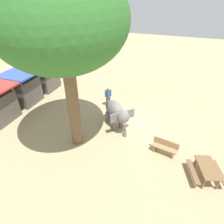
% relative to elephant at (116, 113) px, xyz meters
% --- Properties ---
extents(ground_plane, '(60.00, 60.00, 0.00)m').
position_rel_elephant_xyz_m(ground_plane, '(0.59, -1.31, -1.10)').
color(ground_plane, tan).
extents(elephant, '(2.30, 2.33, 1.72)m').
position_rel_elephant_xyz_m(elephant, '(0.00, 0.00, 0.00)').
color(elephant, slate).
rests_on(elephant, ground_plane).
extents(person_handler, '(0.32, 0.45, 1.62)m').
position_rel_elephant_xyz_m(person_handler, '(2.24, 1.43, -0.15)').
color(person_handler, '#3F3833').
rests_on(person_handler, ground_plane).
extents(shade_tree_main, '(6.22, 5.70, 8.88)m').
position_rel_elephant_xyz_m(shade_tree_main, '(-2.21, 1.71, 5.53)').
color(shade_tree_main, brown).
rests_on(shade_tree_main, ground_plane).
extents(wooden_bench, '(0.65, 1.45, 0.88)m').
position_rel_elephant_xyz_m(wooden_bench, '(-1.43, -3.35, -0.63)').
color(wooden_bench, '#9E7A51').
rests_on(wooden_bench, ground_plane).
extents(picnic_table_near, '(1.88, 1.87, 0.78)m').
position_rel_elephant_xyz_m(picnic_table_near, '(-2.46, -5.41, -0.51)').
color(picnic_table_near, brown).
rests_on(picnic_table_near, ground_plane).
extents(market_stall_blue, '(2.50, 2.50, 2.52)m').
position_rel_elephant_xyz_m(market_stall_blue, '(0.57, 7.88, 0.04)').
color(market_stall_blue, '#59514C').
rests_on(market_stall_blue, ground_plane).
extents(market_stall_white, '(2.50, 2.50, 2.52)m').
position_rel_elephant_xyz_m(market_stall_white, '(3.17, 7.88, 0.04)').
color(market_stall_white, '#59514C').
rests_on(market_stall_white, ground_plane).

